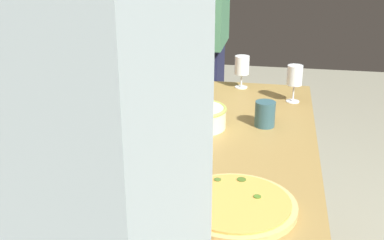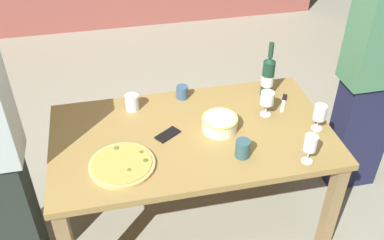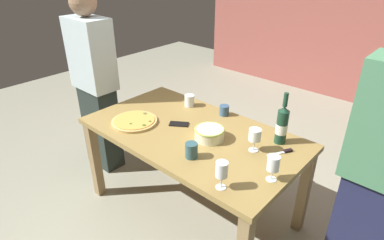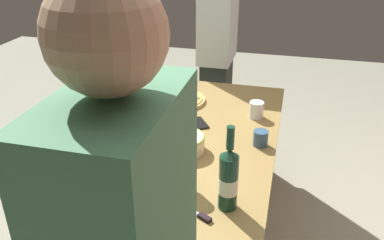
# 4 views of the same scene
# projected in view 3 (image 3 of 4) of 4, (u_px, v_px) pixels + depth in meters

# --- Properties ---
(ground_plane) EXTENTS (8.00, 8.00, 0.00)m
(ground_plane) POSITION_uv_depth(u_px,v_px,m) (192.00, 209.00, 2.69)
(ground_plane) COLOR gray
(dining_table) EXTENTS (1.60, 0.90, 0.75)m
(dining_table) POSITION_uv_depth(u_px,v_px,m) (192.00, 142.00, 2.38)
(dining_table) COLOR olive
(dining_table) RESTS_ON ground
(pizza) EXTENTS (0.35, 0.35, 0.03)m
(pizza) POSITION_uv_depth(u_px,v_px,m) (134.00, 121.00, 2.45)
(pizza) COLOR tan
(pizza) RESTS_ON dining_table
(serving_bowl) EXTENTS (0.21, 0.21, 0.08)m
(serving_bowl) POSITION_uv_depth(u_px,v_px,m) (209.00, 133.00, 2.22)
(serving_bowl) COLOR beige
(serving_bowl) RESTS_ON dining_table
(wine_bottle) EXTENTS (0.08, 0.08, 0.37)m
(wine_bottle) POSITION_uv_depth(u_px,v_px,m) (282.00, 125.00, 2.14)
(wine_bottle) COLOR #183A28
(wine_bottle) RESTS_ON dining_table
(wine_glass_near_pizza) EXTENTS (0.07, 0.07, 0.17)m
(wine_glass_near_pizza) POSITION_uv_depth(u_px,v_px,m) (222.00, 171.00, 1.73)
(wine_glass_near_pizza) COLOR white
(wine_glass_near_pizza) RESTS_ON dining_table
(wine_glass_by_bottle) EXTENTS (0.07, 0.07, 0.16)m
(wine_glass_by_bottle) POSITION_uv_depth(u_px,v_px,m) (273.00, 165.00, 1.79)
(wine_glass_by_bottle) COLOR white
(wine_glass_by_bottle) RESTS_ON dining_table
(wine_glass_far_left) EXTENTS (0.08, 0.08, 0.16)m
(wine_glass_far_left) POSITION_uv_depth(u_px,v_px,m) (255.00, 136.00, 2.06)
(wine_glass_far_left) COLOR white
(wine_glass_far_left) RESTS_ON dining_table
(cup_amber) EXTENTS (0.08, 0.08, 0.10)m
(cup_amber) POSITION_uv_depth(u_px,v_px,m) (189.00, 101.00, 2.70)
(cup_amber) COLOR white
(cup_amber) RESTS_ON dining_table
(cup_ceramic) EXTENTS (0.08, 0.08, 0.10)m
(cup_ceramic) POSITION_uv_depth(u_px,v_px,m) (191.00, 150.00, 2.02)
(cup_ceramic) COLOR #30555E
(cup_ceramic) RESTS_ON dining_table
(cup_spare) EXTENTS (0.08, 0.08, 0.08)m
(cup_spare) POSITION_uv_depth(u_px,v_px,m) (224.00, 110.00, 2.55)
(cup_spare) COLOR #345373
(cup_spare) RESTS_ON dining_table
(cell_phone) EXTENTS (0.16, 0.14, 0.01)m
(cell_phone) POSITION_uv_depth(u_px,v_px,m) (179.00, 124.00, 2.42)
(cell_phone) COLOR black
(cell_phone) RESTS_ON dining_table
(pizza_knife) EXTENTS (0.11, 0.17, 0.02)m
(pizza_knife) POSITION_uv_depth(u_px,v_px,m) (283.00, 152.00, 2.08)
(pizza_knife) COLOR silver
(pizza_knife) RESTS_ON dining_table
(person_host) EXTENTS (0.41, 0.24, 1.66)m
(person_host) POSITION_uv_depth(u_px,v_px,m) (95.00, 85.00, 2.89)
(person_host) COLOR #232D29
(person_host) RESTS_ON ground
(person_guest_left) EXTENTS (0.41, 0.24, 1.73)m
(person_guest_left) POSITION_uv_depth(u_px,v_px,m) (384.00, 175.00, 1.66)
(person_guest_left) COLOR #1C1F3D
(person_guest_left) RESTS_ON ground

